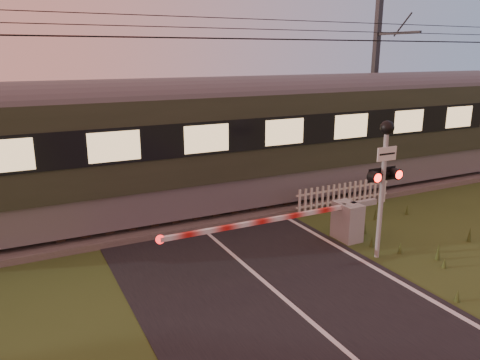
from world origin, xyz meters
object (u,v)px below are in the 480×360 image
train (480,118)px  catenary_mast (375,83)px  picket_fence (344,196)px  boom_gate (339,221)px  crossing_signal (384,165)px

train → catenary_mast: size_ratio=5.91×
picket_fence → catenary_mast: size_ratio=0.52×
boom_gate → catenary_mast: bearing=43.2°
crossing_signal → catenary_mast: catenary_mast is taller
crossing_signal → boom_gate: bearing=99.9°
crossing_signal → picket_fence: bearing=63.9°
catenary_mast → picket_fence: bearing=-139.1°
boom_gate → crossing_signal: 2.25m
crossing_signal → catenary_mast: 10.03m
boom_gate → crossing_signal: bearing=-80.1°
boom_gate → catenary_mast: size_ratio=0.88×
train → picket_fence: (-8.90, -1.89, -1.84)m
train → crossing_signal: 11.85m
boom_gate → catenary_mast: catenary_mast is taller
boom_gate → picket_fence: boom_gate is taller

